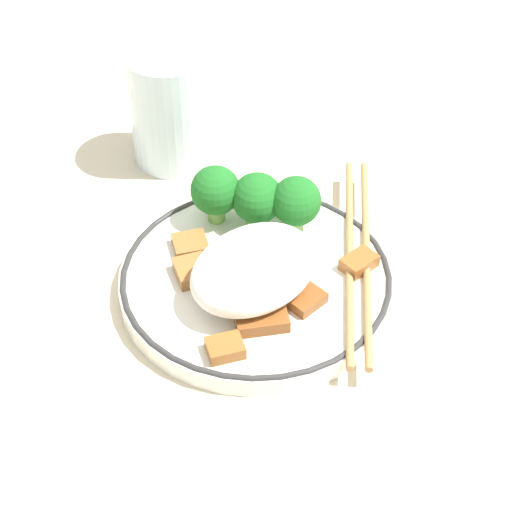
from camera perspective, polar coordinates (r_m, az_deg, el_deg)
ground_plane at (r=0.68m, az=0.00°, el=-2.24°), size 3.00×3.00×0.00m
plate at (r=0.67m, az=0.00°, el=-1.64°), size 0.22×0.22×0.02m
rice_mound at (r=0.64m, az=-0.14°, el=-0.86°), size 0.11×0.08×0.05m
broccoli_back_left at (r=0.69m, az=2.69°, el=3.62°), size 0.04×0.04×0.05m
broccoli_back_center at (r=0.70m, az=0.08°, el=3.81°), size 0.04×0.04×0.05m
broccoli_back_right at (r=0.70m, az=-2.71°, el=4.33°), size 0.04×0.04×0.05m
meat_near_front at (r=0.63m, az=0.34°, el=-4.14°), size 0.05×0.04×0.01m
meat_near_left at (r=0.68m, az=6.89°, el=-0.43°), size 0.03×0.02×0.01m
meat_near_right at (r=0.65m, az=3.20°, el=-2.82°), size 0.03×0.03×0.01m
meat_near_back at (r=0.69m, az=-4.40°, el=0.76°), size 0.04×0.04×0.01m
meat_on_rice_edge at (r=0.67m, az=-4.28°, el=-1.01°), size 0.03×0.04×0.01m
meat_mid_left at (r=0.61m, az=-2.08°, el=-6.15°), size 0.03×0.03×0.01m
chopsticks at (r=0.69m, az=6.81°, el=0.10°), size 0.19×0.17×0.01m
drinking_glass at (r=0.79m, az=-5.73°, el=9.78°), size 0.07×0.07×0.11m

